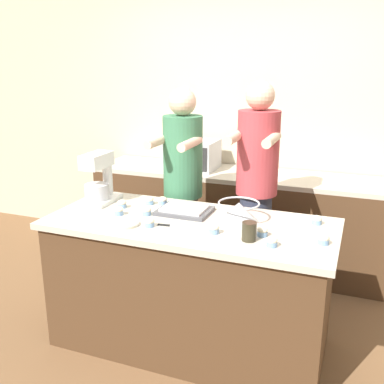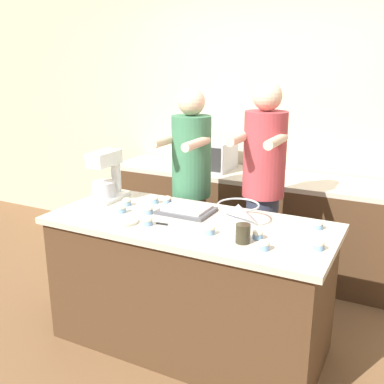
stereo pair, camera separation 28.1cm
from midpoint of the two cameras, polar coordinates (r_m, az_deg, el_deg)
The scene contains 25 objects.
ground_plane at distance 3.25m, azimuth 2.28°, elevation -18.50°, with size 16.00×16.00×0.00m, color brown.
back_wall at distance 4.30m, azimuth 12.18°, elevation 9.28°, with size 10.00×0.06×2.70m.
island_counter at distance 3.02m, azimuth 2.37°, elevation -11.59°, with size 1.82×0.80×0.88m.
back_counter at distance 4.18m, azimuth 10.16°, elevation -3.68°, with size 2.80×0.60×0.88m.
person_left at distance 3.45m, azimuth 2.22°, elevation 0.12°, with size 0.32×0.49×1.67m.
person_right at distance 3.26m, azimuth 11.41°, elevation -0.61°, with size 0.32×0.49×1.72m.
stand_mixer at distance 3.26m, azimuth -8.44°, elevation 1.70°, with size 0.20×0.30×0.36m.
mixing_bowl at distance 2.81m, azimuth 8.75°, elevation -2.67°, with size 0.26×0.26×0.13m.
baking_tray at distance 2.98m, azimuth 2.00°, elevation -2.33°, with size 0.34×0.27×0.04m.
microwave_oven at distance 4.18m, azimuth 3.90°, elevation 4.75°, with size 0.46×0.37×0.27m.
drinking_glass at distance 2.52m, azimuth 9.69°, elevation -5.27°, with size 0.08×0.08×0.11m.
small_plate at distance 2.81m, azimuth -5.76°, elevation -3.77°, with size 0.17×0.17×0.02m.
knife at distance 2.75m, azimuth 0.18°, elevation -4.30°, with size 0.22×0.04×0.01m.
cupcake_0 at distance 2.60m, azimuth 11.45°, elevation -5.31°, with size 0.06×0.06×0.06m.
cupcake_1 at distance 2.84m, azimuth 18.49°, elevation -3.98°, with size 0.06×0.06×0.06m.
cupcake_2 at distance 3.52m, azimuth -7.92°, elevation 0.64°, with size 0.06×0.06×0.06m.
cupcake_3 at distance 2.62m, azimuth 5.35°, elevation -4.82°, with size 0.06×0.06×0.06m.
cupcake_4 at distance 2.76m, azimuth -2.75°, elevation -3.72°, with size 0.06×0.06×0.06m.
cupcake_5 at distance 2.54m, azimuth 18.91°, elevation -6.42°, with size 0.06×0.06×0.06m.
cupcake_6 at distance 3.18m, azimuth -2.30°, elevation -0.95°, with size 0.06×0.06×0.06m.
cupcake_7 at distance 2.46m, azimuth 12.43°, elevation -6.63°, with size 0.06×0.06×0.06m.
cupcake_8 at distance 3.13m, azimuth -5.76°, elevation -1.27°, with size 0.06×0.06×0.06m.
cupcake_9 at distance 3.16m, azimuth -0.62°, elevation -1.03°, with size 0.06×0.06×0.06m.
cupcake_10 at distance 3.00m, azimuth -6.31°, elevation -2.12°, with size 0.06×0.06×0.06m.
cupcake_11 at distance 2.96m, azimuth -2.86°, elevation -2.29°, with size 0.06×0.06×0.06m.
Camera 2 is at (1.23, -2.37, 1.86)m, focal length 42.00 mm.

